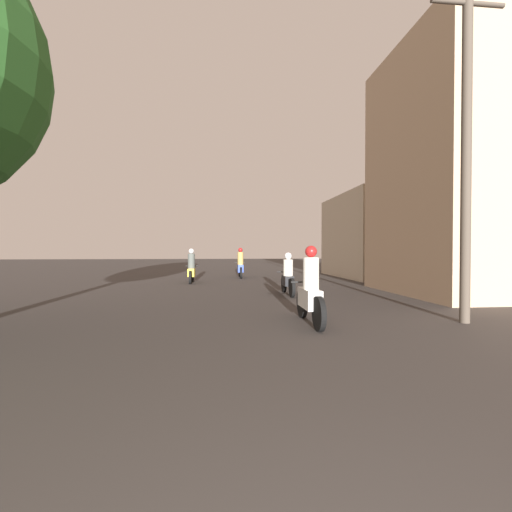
# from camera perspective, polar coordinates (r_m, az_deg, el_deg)

# --- Properties ---
(motorcycle_white) EXTENTS (0.60, 1.99, 1.61)m
(motorcycle_white) POSITION_cam_1_polar(r_m,az_deg,el_deg) (7.13, 9.00, -6.11)
(motorcycle_white) COLOR black
(motorcycle_white) RESTS_ON ground_plane
(motorcycle_black) EXTENTS (0.60, 2.02, 1.44)m
(motorcycle_black) POSITION_cam_1_polar(r_m,az_deg,el_deg) (11.71, 5.33, -3.58)
(motorcycle_black) COLOR black
(motorcycle_black) RESTS_ON ground_plane
(motorcycle_yellow) EXTENTS (0.60, 1.87, 1.60)m
(motorcycle_yellow) POSITION_cam_1_polar(r_m,az_deg,el_deg) (16.20, -10.70, -2.17)
(motorcycle_yellow) COLOR black
(motorcycle_yellow) RESTS_ON ground_plane
(motorcycle_blue) EXTENTS (0.60, 1.91, 1.65)m
(motorcycle_blue) POSITION_cam_1_polar(r_m,az_deg,el_deg) (18.87, -2.62, -1.64)
(motorcycle_blue) COLOR black
(motorcycle_blue) RESTS_ON ground_plane
(building_right_near) EXTENTS (5.43, 5.50, 8.59)m
(building_right_near) POSITION_cam_1_polar(r_m,az_deg,el_deg) (14.44, 32.43, 11.91)
(building_right_near) COLOR tan
(building_right_near) RESTS_ON ground_plane
(building_right_far) EXTENTS (4.58, 6.61, 4.63)m
(building_right_far) POSITION_cam_1_polar(r_m,az_deg,el_deg) (20.73, 19.62, 3.13)
(building_right_far) COLOR beige
(building_right_far) RESTS_ON ground_plane
(utility_pole_near) EXTENTS (1.60, 0.20, 7.11)m
(utility_pole_near) POSITION_cam_1_polar(r_m,az_deg,el_deg) (8.64, 31.65, 15.59)
(utility_pole_near) COLOR #4C4238
(utility_pole_near) RESTS_ON ground_plane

